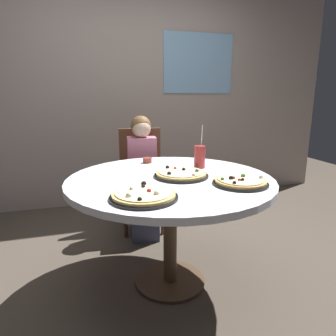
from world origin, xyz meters
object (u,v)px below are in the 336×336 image
at_px(chair_wooden, 141,173).
at_px(sauce_bowl, 147,160).
at_px(pizza_pepperoni, 240,182).
at_px(pizza_cheese, 144,195).
at_px(diner_child, 143,183).
at_px(pizza_veggie, 181,174).
at_px(dining_table, 170,191).
at_px(soda_cup, 200,157).

relative_size(chair_wooden, sauce_bowl, 13.57).
bearing_deg(pizza_pepperoni, pizza_cheese, -172.31).
bearing_deg(chair_wooden, pizza_cheese, -100.82).
distance_m(diner_child, pizza_veggie, 0.87).
bearing_deg(pizza_cheese, pizza_veggie, 47.30).
height_order(dining_table, diner_child, diner_child).
distance_m(pizza_cheese, sauce_bowl, 0.83).
height_order(pizza_veggie, pizza_pepperoni, same).
bearing_deg(dining_table, pizza_veggie, 0.22).
bearing_deg(pizza_veggie, diner_child, 95.69).
distance_m(dining_table, soda_cup, 0.38).
xyz_separation_m(dining_table, chair_wooden, (0.01, 1.00, -0.13)).
height_order(chair_wooden, pizza_veggie, chair_wooden).
xyz_separation_m(dining_table, diner_child, (-0.01, 0.82, -0.18)).
bearing_deg(chair_wooden, pizza_pepperoni, -74.99).
relative_size(dining_table, chair_wooden, 1.38).
xyz_separation_m(chair_wooden, soda_cup, (0.27, -0.81, 0.30)).
bearing_deg(pizza_pepperoni, soda_cup, 99.05).
xyz_separation_m(diner_child, pizza_cheese, (-0.24, -1.16, 0.28)).
bearing_deg(diner_child, pizza_cheese, -101.52).
bearing_deg(sauce_bowl, diner_child, 84.12).
bearing_deg(dining_table, soda_cup, 34.29).
height_order(soda_cup, sauce_bowl, soda_cup).
xyz_separation_m(diner_child, pizza_veggie, (0.08, -0.82, 0.28)).
relative_size(diner_child, sauce_bowl, 15.46).
height_order(diner_child, sauce_bowl, diner_child).
height_order(diner_child, pizza_pepperoni, diner_child).
height_order(chair_wooden, pizza_cheese, chair_wooden).
xyz_separation_m(chair_wooden, sauce_bowl, (-0.06, -0.54, 0.24)).
bearing_deg(soda_cup, chair_wooden, 108.22).
distance_m(chair_wooden, pizza_cheese, 1.39).
relative_size(pizza_cheese, sauce_bowl, 5.03).
distance_m(pizza_pepperoni, sauce_bowl, 0.82).
bearing_deg(diner_child, sauce_bowl, -95.88).
xyz_separation_m(diner_child, sauce_bowl, (-0.04, -0.36, 0.29)).
bearing_deg(soda_cup, dining_table, -145.71).
height_order(dining_table, sauce_bowl, sauce_bowl).
bearing_deg(pizza_veggie, sauce_bowl, 104.53).
height_order(pizza_cheese, soda_cup, soda_cup).
bearing_deg(soda_cup, pizza_pepperoni, -80.95).
xyz_separation_m(chair_wooden, pizza_veggie, (0.06, -1.00, 0.24)).
distance_m(pizza_cheese, pizza_pepperoni, 0.60).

